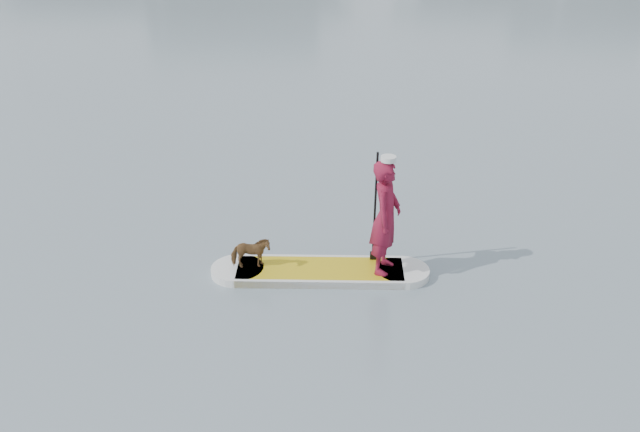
{
  "coord_description": "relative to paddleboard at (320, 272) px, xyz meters",
  "views": [
    {
      "loc": [
        3.23,
        -6.55,
        5.66
      ],
      "look_at": [
        2.33,
        2.62,
        1.0
      ],
      "focal_mm": 40.0,
      "sensor_mm": 36.0,
      "label": 1
    }
  ],
  "objects": [
    {
      "name": "paddler",
      "position": [
        0.95,
        0.07,
        0.93
      ],
      "size": [
        0.54,
        0.71,
        1.75
      ],
      "primitive_type": "imported",
      "rotation": [
        0.0,
        0.0,
        1.36
      ],
      "color": "maroon",
      "rests_on": "paddleboard"
    },
    {
      "name": "white_cap",
      "position": [
        0.95,
        0.07,
        1.84
      ],
      "size": [
        0.22,
        0.22,
        0.07
      ],
      "primitive_type": "cylinder",
      "color": "silver",
      "rests_on": "paddler"
    },
    {
      "name": "ground",
      "position": [
        -2.33,
        -2.62,
        -0.06
      ],
      "size": [
        140.0,
        140.0,
        0.0
      ],
      "primitive_type": "plane",
      "color": "slate",
      "rests_on": "ground"
    },
    {
      "name": "paddle",
      "position": [
        0.79,
        0.34,
        0.74
      ],
      "size": [
        0.1,
        0.3,
        2.0
      ],
      "rotation": [
        0.0,
        0.0,
        0.08
      ],
      "color": "black",
      "rests_on": "ground"
    },
    {
      "name": "paddleboard",
      "position": [
        0.0,
        0.0,
        0.0
      ],
      "size": [
        3.29,
        0.99,
        0.12
      ],
      "rotation": [
        0.0,
        0.0,
        0.08
      ],
      "color": "gold",
      "rests_on": "ground"
    },
    {
      "name": "dog",
      "position": [
        -1.04,
        -0.08,
        0.31
      ],
      "size": [
        0.63,
        0.39,
        0.5
      ],
      "primitive_type": "imported",
      "rotation": [
        0.0,
        0.0,
        1.79
      ],
      "color": "brown",
      "rests_on": "paddleboard"
    }
  ]
}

